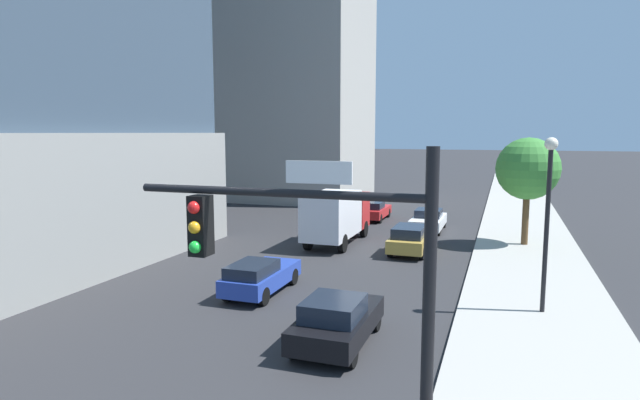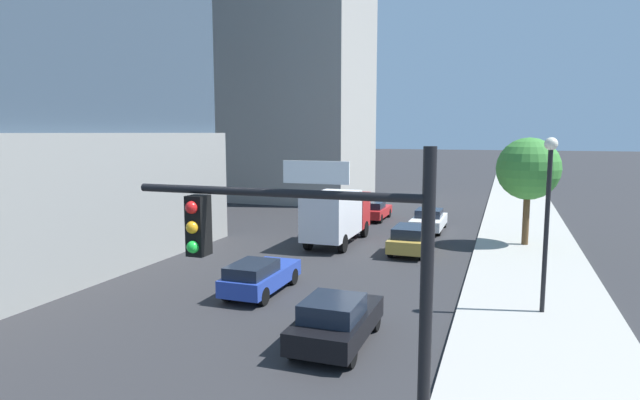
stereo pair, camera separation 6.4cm
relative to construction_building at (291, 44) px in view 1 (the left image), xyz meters
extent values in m
cube|color=#9E9B93|center=(21.17, -23.39, -14.69)|extent=(5.41, 120.00, 0.15)
cube|color=#9E9B93|center=(-0.02, 0.03, -1.38)|extent=(13.83, 12.27, 26.78)
cylinder|color=black|center=(18.87, -40.21, -11.60)|extent=(0.20, 0.20, 6.02)
cylinder|color=black|center=(16.35, -40.21, -9.37)|extent=(5.05, 0.14, 0.14)
cube|color=black|center=(14.94, -40.21, -9.99)|extent=(0.32, 0.36, 1.05)
sphere|color=red|center=(14.94, -40.40, -9.65)|extent=(0.22, 0.22, 0.22)
sphere|color=orange|center=(14.94, -40.40, -9.99)|extent=(0.22, 0.22, 0.22)
sphere|color=green|center=(14.94, -40.40, -10.33)|extent=(0.22, 0.22, 0.22)
cube|color=white|center=(17.10, -40.21, -9.02)|extent=(1.10, 0.04, 0.36)
cylinder|color=black|center=(21.30, -28.65, -11.78)|extent=(0.16, 0.16, 5.66)
sphere|color=silver|center=(21.30, -28.65, -8.77)|extent=(0.44, 0.44, 0.44)
cylinder|color=brown|center=(21.07, -16.88, -13.14)|extent=(0.36, 0.36, 2.96)
sphere|color=#387F33|center=(21.07, -16.88, -10.37)|extent=(3.43, 3.43, 3.43)
cube|color=#233D9E|center=(10.87, -29.45, -14.15)|extent=(1.72, 4.22, 0.65)
cube|color=#19212D|center=(10.87, -30.29, -13.60)|extent=(1.44, 2.15, 0.45)
cylinder|color=black|center=(10.11, -28.02, -14.42)|extent=(0.22, 0.69, 0.69)
cylinder|color=black|center=(11.62, -28.02, -14.42)|extent=(0.22, 0.69, 0.69)
cylinder|color=black|center=(10.11, -30.89, -14.42)|extent=(0.22, 0.69, 0.69)
cylinder|color=black|center=(11.62, -30.89, -14.42)|extent=(0.22, 0.69, 0.69)
cube|color=#AD8938|center=(15.29, -20.20, -14.13)|extent=(1.83, 4.77, 0.66)
cube|color=#19212D|center=(15.29, -20.90, -13.53)|extent=(1.53, 2.33, 0.54)
cylinder|color=black|center=(14.49, -18.58, -14.41)|extent=(0.22, 0.72, 0.72)
cylinder|color=black|center=(16.09, -18.58, -14.41)|extent=(0.22, 0.72, 0.72)
cylinder|color=black|center=(14.49, -21.82, -14.41)|extent=(0.22, 0.72, 0.72)
cylinder|color=black|center=(16.09, -21.82, -14.41)|extent=(0.22, 0.72, 0.72)
cube|color=black|center=(15.29, -33.37, -14.13)|extent=(1.91, 4.19, 0.66)
cube|color=#19212D|center=(15.29, -33.80, -13.52)|extent=(1.60, 1.91, 0.57)
cylinder|color=black|center=(14.45, -31.94, -14.41)|extent=(0.22, 0.71, 0.71)
cylinder|color=black|center=(16.13, -31.94, -14.41)|extent=(0.22, 0.71, 0.71)
cylinder|color=black|center=(14.45, -34.79, -14.41)|extent=(0.22, 0.71, 0.71)
cylinder|color=black|center=(16.13, -34.79, -14.41)|extent=(0.22, 0.71, 0.71)
cube|color=red|center=(10.87, -10.57, -14.18)|extent=(1.82, 4.14, 0.61)
cube|color=#19212D|center=(10.87, -11.04, -13.63)|extent=(1.53, 1.77, 0.48)
cylinder|color=black|center=(10.06, -9.16, -14.44)|extent=(0.22, 0.66, 0.66)
cylinder|color=black|center=(11.67, -9.16, -14.44)|extent=(0.22, 0.66, 0.66)
cylinder|color=black|center=(10.06, -11.98, -14.44)|extent=(0.22, 0.66, 0.66)
cylinder|color=black|center=(11.67, -11.98, -14.44)|extent=(0.22, 0.66, 0.66)
cube|color=silver|center=(15.29, -13.71, -14.18)|extent=(1.91, 4.50, 0.63)
cube|color=#19212D|center=(15.29, -13.61, -13.61)|extent=(1.61, 1.90, 0.50)
cylinder|color=black|center=(14.45, -12.18, -14.44)|extent=(0.22, 0.65, 0.65)
cylinder|color=black|center=(16.13, -12.18, -14.44)|extent=(0.22, 0.65, 0.65)
cylinder|color=black|center=(14.45, -15.24, -14.44)|extent=(0.22, 0.65, 0.65)
cylinder|color=black|center=(16.13, -15.24, -14.44)|extent=(0.22, 0.65, 0.65)
cube|color=#B21E1E|center=(10.87, -17.11, -13.11)|extent=(2.24, 1.84, 2.11)
cube|color=silver|center=(10.87, -20.46, -12.96)|extent=(2.24, 4.57, 2.42)
cylinder|color=black|center=(9.88, -17.11, -14.27)|extent=(0.30, 0.99, 0.99)
cylinder|color=black|center=(11.85, -17.11, -14.27)|extent=(0.30, 0.99, 0.99)
cylinder|color=black|center=(9.88, -21.61, -14.27)|extent=(0.30, 0.99, 0.99)
cylinder|color=black|center=(11.85, -21.61, -14.27)|extent=(0.30, 0.99, 0.99)
camera|label=1|loc=(19.86, -47.97, -8.40)|focal=29.51mm
camera|label=2|loc=(19.92, -47.95, -8.40)|focal=29.51mm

